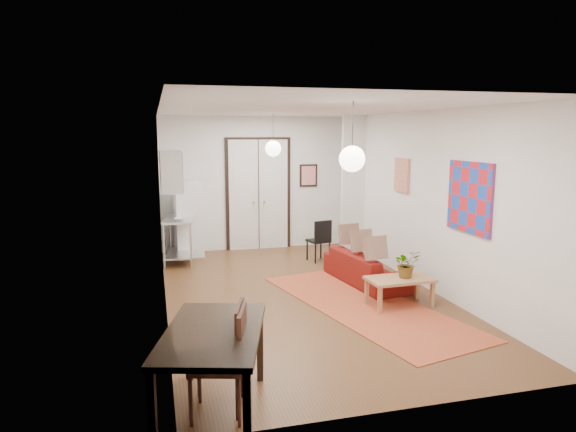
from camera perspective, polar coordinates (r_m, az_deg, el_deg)
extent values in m
plane|color=brown|center=(8.23, 1.60, -8.79)|extent=(7.00, 7.00, 0.00)
cube|color=silver|center=(7.83, 1.69, 11.83)|extent=(4.20, 7.00, 0.02)
cube|color=white|center=(11.28, -3.37, 3.65)|extent=(4.20, 0.02, 2.90)
cube|color=white|center=(4.70, 13.74, -4.51)|extent=(4.20, 0.02, 2.90)
cube|color=white|center=(7.59, -13.76, 0.67)|extent=(0.02, 7.00, 2.90)
cube|color=white|center=(8.72, 15.01, 1.70)|extent=(0.02, 7.00, 2.90)
cube|color=silver|center=(11.26, -3.31, 2.36)|extent=(1.44, 0.06, 2.50)
cube|color=white|center=(10.90, 7.23, 3.39)|extent=(0.50, 0.10, 2.90)
cube|color=silver|center=(9.04, -12.91, 4.91)|extent=(0.35, 1.00, 0.70)
cube|color=red|center=(7.63, 19.53, 1.96)|extent=(0.05, 1.00, 1.00)
cube|color=beige|center=(9.37, 12.55, 4.45)|extent=(0.05, 0.50, 0.60)
cube|color=red|center=(11.52, 2.29, 4.52)|extent=(0.40, 0.03, 0.50)
cube|color=#9A6940|center=(9.53, -13.93, 5.38)|extent=(0.03, 0.44, 0.54)
sphere|color=white|center=(9.76, -1.66, 7.50)|extent=(0.30, 0.30, 0.30)
cylinder|color=black|center=(9.76, -1.67, 9.85)|extent=(0.01, 0.01, 0.50)
sphere|color=white|center=(5.94, 7.14, 6.31)|extent=(0.30, 0.30, 0.30)
cylinder|color=black|center=(5.93, 7.21, 10.17)|extent=(0.01, 0.01, 0.50)
cube|color=#C45231|center=(7.84, 8.56, -9.77)|extent=(2.32, 4.12, 0.01)
imported|color=maroon|center=(8.90, 8.71, -5.70)|extent=(0.97, 1.92, 0.54)
cube|color=tan|center=(7.81, 12.31, -6.89)|extent=(0.98, 0.57, 0.04)
cube|color=tan|center=(7.51, 10.05, -9.18)|extent=(0.06, 0.06, 0.38)
cube|color=tan|center=(7.89, 15.76, -8.47)|extent=(0.06, 0.06, 0.38)
cube|color=tan|center=(7.88, 8.75, -8.26)|extent=(0.06, 0.06, 0.38)
cube|color=tan|center=(8.24, 14.26, -7.64)|extent=(0.06, 0.06, 0.38)
imported|color=#34612B|center=(7.79, 13.03, -5.19)|extent=(0.34, 0.39, 0.42)
cube|color=#B8BBBD|center=(10.36, -11.99, -0.31)|extent=(0.73, 1.22, 0.04)
cube|color=#B8BBBD|center=(10.49, -11.86, -4.04)|extent=(0.69, 1.18, 0.03)
cylinder|color=#B8BBBD|center=(9.90, -13.19, -3.33)|extent=(0.04, 0.04, 0.86)
cylinder|color=#B8BBBD|center=(9.93, -10.32, -3.21)|extent=(0.04, 0.04, 0.86)
cylinder|color=#B8BBBD|center=(10.95, -13.35, -2.14)|extent=(0.04, 0.04, 0.86)
cylinder|color=#B8BBBD|center=(10.97, -10.76, -2.03)|extent=(0.04, 0.04, 0.86)
imported|color=white|center=(10.05, -11.91, -0.34)|extent=(0.27, 0.27, 0.05)
imported|color=#55A1B9|center=(10.59, -12.08, 0.50)|extent=(0.11, 0.11, 0.18)
cube|color=white|center=(10.82, -11.01, -0.36)|extent=(0.60, 0.60, 1.55)
cube|color=black|center=(4.72, -8.34, -12.74)|extent=(1.21, 1.64, 0.05)
cube|color=black|center=(4.27, -12.37, -21.52)|extent=(0.08, 0.08, 0.76)
cube|color=black|center=(4.35, -1.98, -20.70)|extent=(0.08, 0.08, 0.76)
cube|color=black|center=(5.49, -13.00, -14.29)|extent=(0.08, 0.08, 0.76)
cube|color=black|center=(5.55, -5.17, -13.81)|extent=(0.08, 0.08, 0.76)
cube|color=#3C1E13|center=(4.95, -7.96, -15.47)|extent=(0.59, 0.58, 0.04)
cube|color=#3C1E13|center=(5.05, -8.33, -11.64)|extent=(0.16, 0.46, 0.50)
cylinder|color=#3C1E13|center=(4.86, -10.07, -19.24)|extent=(0.03, 0.03, 0.48)
cylinder|color=#3C1E13|center=(4.90, -5.11, -18.88)|extent=(0.03, 0.03, 0.48)
cylinder|color=#3C1E13|center=(5.23, -10.47, -17.06)|extent=(0.03, 0.03, 0.48)
cylinder|color=#3C1E13|center=(5.27, -5.92, -16.75)|extent=(0.03, 0.03, 0.48)
cube|color=#3C1E13|center=(4.85, -7.78, -16.05)|extent=(0.59, 0.58, 0.04)
cube|color=#3C1E13|center=(4.94, -8.17, -12.12)|extent=(0.16, 0.46, 0.50)
cylinder|color=#3C1E13|center=(4.75, -9.94, -19.92)|extent=(0.03, 0.03, 0.48)
cylinder|color=#3C1E13|center=(4.79, -4.86, -19.53)|extent=(0.03, 0.03, 0.48)
cylinder|color=#3C1E13|center=(5.13, -10.36, -17.64)|extent=(0.03, 0.03, 0.48)
cylinder|color=#3C1E13|center=(5.16, -5.70, -17.32)|extent=(0.03, 0.03, 0.48)
cube|color=black|center=(10.28, 3.39, -2.76)|extent=(0.46, 0.46, 0.04)
cube|color=black|center=(10.39, 3.11, -1.36)|extent=(0.38, 0.13, 0.41)
cylinder|color=black|center=(10.12, 2.79, -4.14)|extent=(0.03, 0.03, 0.41)
cylinder|color=black|center=(10.22, 4.52, -4.02)|extent=(0.03, 0.03, 0.41)
cylinder|color=black|center=(10.42, 2.25, -3.74)|extent=(0.03, 0.03, 0.41)
cylinder|color=black|center=(10.52, 3.94, -3.63)|extent=(0.03, 0.03, 0.41)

